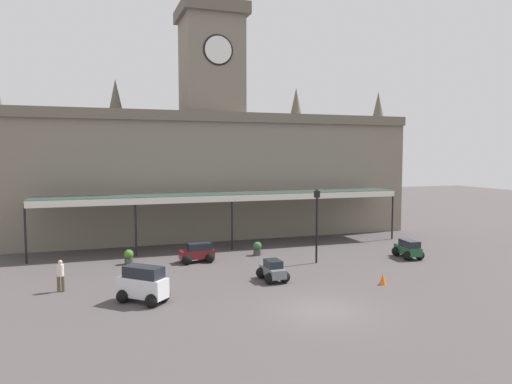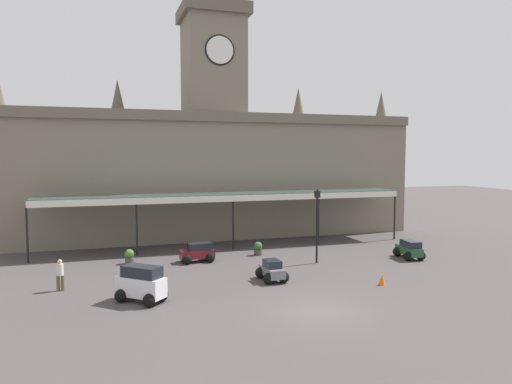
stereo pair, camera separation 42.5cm
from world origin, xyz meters
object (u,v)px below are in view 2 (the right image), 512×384
car_grey_sedan (272,272)px  planter_by_canopy (129,256)px  car_green_estate (409,250)px  victorian_lamppost (317,217)px  traffic_cone (382,280)px  planter_forecourt_centre (258,248)px  pedestrian_beside_cars (60,274)px  car_maroon_estate (198,254)px  car_white_van (141,285)px

car_grey_sedan → planter_by_canopy: bearing=137.7°
car_green_estate → victorian_lamppost: 7.17m
car_grey_sedan → traffic_cone: size_ratio=3.47×
car_grey_sedan → traffic_cone: 6.09m
car_green_estate → planter_forecourt_centre: 10.47m
car_green_estate → victorian_lamppost: victorian_lamppost is taller
pedestrian_beside_cars → planter_forecourt_centre: size_ratio=1.74×
traffic_cone → planter_forecourt_centre: planter_forecourt_centre is taller
car_maroon_estate → victorian_lamppost: size_ratio=0.47×
car_green_estate → planter_by_canopy: bearing=166.9°
car_grey_sedan → pedestrian_beside_cars: bearing=172.4°
traffic_cone → planter_forecourt_centre: size_ratio=0.62×
car_green_estate → planter_forecourt_centre: size_ratio=2.43×
car_maroon_estate → victorian_lamppost: 8.27m
car_grey_sedan → planter_by_canopy: size_ratio=2.15×
car_green_estate → victorian_lamppost: (-6.69, 0.66, 2.49)m
car_white_van → pedestrian_beside_cars: (-3.90, 3.23, 0.10)m
car_grey_sedan → planter_forecourt_centre: size_ratio=2.15×
car_grey_sedan → car_maroon_estate: bearing=117.6°
car_white_van → traffic_cone: bearing=-4.7°
car_maroon_estate → pedestrian_beside_cars: size_ratio=1.38×
car_maroon_estate → traffic_cone: 12.19m
traffic_cone → planter_by_canopy: planter_by_canopy is taller
victorian_lamppost → planter_by_canopy: victorian_lamppost is taller
pedestrian_beside_cars → planter_forecourt_centre: 13.69m
car_green_estate → pedestrian_beside_cars: 22.26m
victorian_lamppost → planter_forecourt_centre: victorian_lamppost is taller
planter_by_canopy → car_white_van: bearing=-89.3°
car_green_estate → car_grey_sedan: car_green_estate is taller
car_white_van → pedestrian_beside_cars: car_white_van is taller
planter_forecourt_centre → victorian_lamppost: bearing=-50.8°
victorian_lamppost → planter_forecourt_centre: 5.25m
car_green_estate → traffic_cone: bearing=-136.4°
victorian_lamppost → planter_forecourt_centre: (-2.90, 3.55, -2.56)m
car_grey_sedan → pedestrian_beside_cars: size_ratio=1.24×
car_grey_sedan → victorian_lamppost: 5.91m
traffic_cone → planter_by_canopy: (-12.88, 9.57, 0.19)m
planter_by_canopy → planter_forecourt_centre: bearing=-0.5°
pedestrian_beside_cars → planter_by_canopy: (3.79, 5.30, -0.42)m
planter_by_canopy → victorian_lamppost: bearing=-17.1°
traffic_cone → pedestrian_beside_cars: bearing=165.6°
car_white_van → car_green_estate: bearing=13.0°
pedestrian_beside_cars → traffic_cone: (16.68, -4.27, -0.61)m
car_grey_sedan → traffic_cone: bearing=-27.1°
car_white_van → traffic_cone: car_white_van is taller
pedestrian_beside_cars → traffic_cone: size_ratio=2.80×
car_white_van → car_grey_sedan: bearing=13.2°
car_grey_sedan → planter_by_canopy: car_grey_sedan is taller
victorian_lamppost → planter_by_canopy: (-11.75, 3.62, -2.56)m
pedestrian_beside_cars → planter_by_canopy: bearing=54.4°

